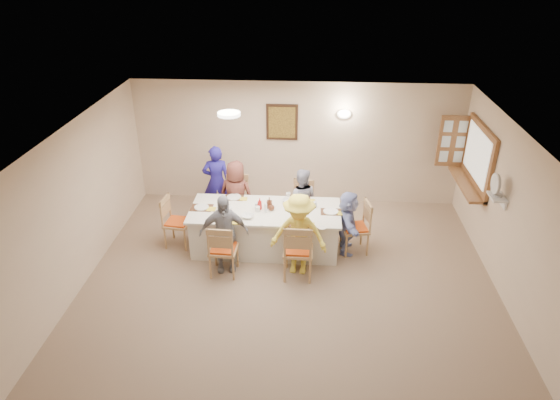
# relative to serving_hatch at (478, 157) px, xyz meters

# --- Properties ---
(ground) EXTENTS (7.00, 7.00, 0.00)m
(ground) POSITION_rel_serving_hatch_xyz_m (-3.21, -2.40, -1.50)
(ground) COLOR tan
(room_walls) EXTENTS (7.00, 7.00, 7.00)m
(room_walls) POSITION_rel_serving_hatch_xyz_m (-3.21, -2.40, 0.01)
(room_walls) COLOR beige
(room_walls) RESTS_ON ground
(wall_picture) EXTENTS (0.62, 0.05, 0.72)m
(wall_picture) POSITION_rel_serving_hatch_xyz_m (-3.51, 1.06, 0.20)
(wall_picture) COLOR black
(wall_picture) RESTS_ON room_walls
(wall_sconce) EXTENTS (0.26, 0.09, 0.18)m
(wall_sconce) POSITION_rel_serving_hatch_xyz_m (-2.31, 1.04, 0.40)
(wall_sconce) COLOR white
(wall_sconce) RESTS_ON room_walls
(ceiling_light) EXTENTS (0.36, 0.36, 0.05)m
(ceiling_light) POSITION_rel_serving_hatch_xyz_m (-4.21, -0.90, 0.97)
(ceiling_light) COLOR white
(ceiling_light) RESTS_ON room_walls
(serving_hatch) EXTENTS (0.06, 1.50, 1.15)m
(serving_hatch) POSITION_rel_serving_hatch_xyz_m (0.00, 0.00, 0.00)
(serving_hatch) COLOR #945E36
(serving_hatch) RESTS_ON room_walls
(hatch_sill) EXTENTS (0.30, 1.50, 0.05)m
(hatch_sill) POSITION_rel_serving_hatch_xyz_m (-0.12, 0.00, -0.53)
(hatch_sill) COLOR #945E36
(hatch_sill) RESTS_ON room_walls
(shutter_door) EXTENTS (0.55, 0.04, 1.00)m
(shutter_door) POSITION_rel_serving_hatch_xyz_m (-0.26, 0.76, 0.00)
(shutter_door) COLOR #945E36
(shutter_door) RESTS_ON room_walls
(fan_shelf) EXTENTS (0.22, 0.36, 0.03)m
(fan_shelf) POSITION_rel_serving_hatch_xyz_m (-0.08, -1.35, -0.10)
(fan_shelf) COLOR white
(fan_shelf) RESTS_ON room_walls
(desk_fan) EXTENTS (0.30, 0.30, 0.28)m
(desk_fan) POSITION_rel_serving_hatch_xyz_m (-0.11, -1.35, 0.05)
(desk_fan) COLOR #A5A5A8
(desk_fan) RESTS_ON fan_shelf
(dining_table) EXTENTS (2.58, 1.09, 0.76)m
(dining_table) POSITION_rel_serving_hatch_xyz_m (-3.68, -0.82, -1.12)
(dining_table) COLOR silver
(dining_table) RESTS_ON ground
(chair_back_left) EXTENTS (0.50, 0.50, 0.96)m
(chair_back_left) POSITION_rel_serving_hatch_xyz_m (-4.28, -0.02, -1.02)
(chair_back_left) COLOR tan
(chair_back_left) RESTS_ON ground
(chair_back_right) EXTENTS (0.51, 0.51, 0.90)m
(chair_back_right) POSITION_rel_serving_hatch_xyz_m (-3.08, -0.02, -1.05)
(chair_back_right) COLOR tan
(chair_back_right) RESTS_ON ground
(chair_front_left) EXTENTS (0.47, 0.47, 0.94)m
(chair_front_left) POSITION_rel_serving_hatch_xyz_m (-4.28, -1.62, -1.03)
(chair_front_left) COLOR tan
(chair_front_left) RESTS_ON ground
(chair_front_right) EXTENTS (0.49, 0.49, 1.01)m
(chair_front_right) POSITION_rel_serving_hatch_xyz_m (-3.08, -1.62, -1.00)
(chair_front_right) COLOR tan
(chair_front_right) RESTS_ON ground
(chair_left_end) EXTENTS (0.50, 0.50, 0.93)m
(chair_left_end) POSITION_rel_serving_hatch_xyz_m (-5.23, -0.82, -1.04)
(chair_left_end) COLOR tan
(chair_left_end) RESTS_ON ground
(chair_right_end) EXTENTS (0.54, 0.54, 0.95)m
(chair_right_end) POSITION_rel_serving_hatch_xyz_m (-2.13, -0.82, -1.03)
(chair_right_end) COLOR tan
(chair_right_end) RESTS_ON ground
(diner_back_left) EXTENTS (0.80, 0.64, 1.35)m
(diner_back_left) POSITION_rel_serving_hatch_xyz_m (-4.28, -0.14, -0.83)
(diner_back_left) COLOR brown
(diner_back_left) RESTS_ON ground
(diner_back_right) EXTENTS (0.66, 0.55, 1.24)m
(diner_back_right) POSITION_rel_serving_hatch_xyz_m (-3.08, -0.14, -0.88)
(diner_back_right) COLOR #9697B1
(diner_back_right) RESTS_ON ground
(diner_front_left) EXTENTS (0.90, 0.59, 1.35)m
(diner_front_left) POSITION_rel_serving_hatch_xyz_m (-4.28, -1.50, -0.82)
(diner_front_left) COLOR gray
(diner_front_left) RESTS_ON ground
(diner_front_right) EXTENTS (1.04, 0.75, 1.40)m
(diner_front_right) POSITION_rel_serving_hatch_xyz_m (-3.08, -1.50, -0.80)
(diner_front_right) COLOR #F7E046
(diner_front_right) RESTS_ON ground
(diner_right_end) EXTENTS (1.06, 0.35, 1.14)m
(diner_right_end) POSITION_rel_serving_hatch_xyz_m (-2.26, -0.82, -0.93)
(diner_right_end) COLOR #93A0DB
(diner_right_end) RESTS_ON ground
(caregiver) EXTENTS (0.63, 0.50, 1.45)m
(caregiver) POSITION_rel_serving_hatch_xyz_m (-4.73, 0.33, -0.77)
(caregiver) COLOR navy
(caregiver) RESTS_ON ground
(placemat_fl) EXTENTS (0.33, 0.25, 0.01)m
(placemat_fl) POSITION_rel_serving_hatch_xyz_m (-4.28, -1.24, -0.74)
(placemat_fl) COLOR #472B19
(placemat_fl) RESTS_ON dining_table
(plate_fl) EXTENTS (0.23, 0.23, 0.01)m
(plate_fl) POSITION_rel_serving_hatch_xyz_m (-4.28, -1.24, -0.73)
(plate_fl) COLOR white
(plate_fl) RESTS_ON dining_table
(napkin_fl) EXTENTS (0.15, 0.15, 0.01)m
(napkin_fl) POSITION_rel_serving_hatch_xyz_m (-4.10, -1.29, -0.73)
(napkin_fl) COLOR yellow
(napkin_fl) RESTS_ON dining_table
(placemat_fr) EXTENTS (0.36, 0.27, 0.01)m
(placemat_fr) POSITION_rel_serving_hatch_xyz_m (-3.08, -1.24, -0.74)
(placemat_fr) COLOR #472B19
(placemat_fr) RESTS_ON dining_table
(plate_fr) EXTENTS (0.23, 0.23, 0.01)m
(plate_fr) POSITION_rel_serving_hatch_xyz_m (-3.08, -1.24, -0.73)
(plate_fr) COLOR white
(plate_fr) RESTS_ON dining_table
(napkin_fr) EXTENTS (0.14, 0.14, 0.01)m
(napkin_fr) POSITION_rel_serving_hatch_xyz_m (-2.90, -1.29, -0.73)
(napkin_fr) COLOR yellow
(napkin_fr) RESTS_ON dining_table
(placemat_bl) EXTENTS (0.34, 0.25, 0.01)m
(placemat_bl) POSITION_rel_serving_hatch_xyz_m (-4.28, -0.40, -0.74)
(placemat_bl) COLOR #472B19
(placemat_bl) RESTS_ON dining_table
(plate_bl) EXTENTS (0.26, 0.26, 0.02)m
(plate_bl) POSITION_rel_serving_hatch_xyz_m (-4.28, -0.40, -0.73)
(plate_bl) COLOR white
(plate_bl) RESTS_ON dining_table
(napkin_bl) EXTENTS (0.13, 0.13, 0.01)m
(napkin_bl) POSITION_rel_serving_hatch_xyz_m (-4.10, -0.45, -0.73)
(napkin_bl) COLOR yellow
(napkin_bl) RESTS_ON dining_table
(placemat_br) EXTENTS (0.33, 0.25, 0.01)m
(placemat_br) POSITION_rel_serving_hatch_xyz_m (-3.08, -0.40, -0.74)
(placemat_br) COLOR #472B19
(placemat_br) RESTS_ON dining_table
(plate_br) EXTENTS (0.26, 0.26, 0.02)m
(plate_br) POSITION_rel_serving_hatch_xyz_m (-3.08, -0.40, -0.73)
(plate_br) COLOR white
(plate_br) RESTS_ON dining_table
(napkin_br) EXTENTS (0.14, 0.14, 0.01)m
(napkin_br) POSITION_rel_serving_hatch_xyz_m (-2.90, -0.45, -0.73)
(napkin_br) COLOR yellow
(napkin_br) RESTS_ON dining_table
(placemat_le) EXTENTS (0.37, 0.28, 0.01)m
(placemat_le) POSITION_rel_serving_hatch_xyz_m (-4.78, -0.82, -0.74)
(placemat_le) COLOR #472B19
(placemat_le) RESTS_ON dining_table
(plate_le) EXTENTS (0.25, 0.25, 0.02)m
(plate_le) POSITION_rel_serving_hatch_xyz_m (-4.78, -0.82, -0.73)
(plate_le) COLOR white
(plate_le) RESTS_ON dining_table
(napkin_le) EXTENTS (0.15, 0.15, 0.01)m
(napkin_le) POSITION_rel_serving_hatch_xyz_m (-4.60, -0.87, -0.73)
(napkin_le) COLOR yellow
(napkin_le) RESTS_ON dining_table
(placemat_re) EXTENTS (0.34, 0.25, 0.01)m
(placemat_re) POSITION_rel_serving_hatch_xyz_m (-2.56, -0.82, -0.74)
(placemat_re) COLOR #472B19
(placemat_re) RESTS_ON dining_table
(plate_re) EXTENTS (0.25, 0.25, 0.02)m
(plate_re) POSITION_rel_serving_hatch_xyz_m (-2.56, -0.82, -0.73)
(plate_re) COLOR white
(plate_re) RESTS_ON dining_table
(napkin_re) EXTENTS (0.13, 0.13, 0.01)m
(napkin_re) POSITION_rel_serving_hatch_xyz_m (-2.38, -0.87, -0.73)
(napkin_re) COLOR yellow
(napkin_re) RESTS_ON dining_table
(teacup_a) EXTENTS (0.13, 0.13, 0.09)m
(teacup_a) POSITION_rel_serving_hatch_xyz_m (-4.46, -1.13, -0.70)
(teacup_a) COLOR white
(teacup_a) RESTS_ON dining_table
(teacup_b) EXTENTS (0.13, 0.13, 0.08)m
(teacup_b) POSITION_rel_serving_hatch_xyz_m (-3.31, -0.30, -0.70)
(teacup_b) COLOR white
(teacup_b) RESTS_ON dining_table
(bowl_a) EXTENTS (0.27, 0.27, 0.05)m
(bowl_a) POSITION_rel_serving_hatch_xyz_m (-3.94, -1.11, -0.72)
(bowl_a) COLOR white
(bowl_a) RESTS_ON dining_table
(bowl_b) EXTENTS (0.31, 0.31, 0.06)m
(bowl_b) POSITION_rel_serving_hatch_xyz_m (-3.30, -0.54, -0.71)
(bowl_b) COLOR white
(bowl_b) RESTS_ON dining_table
(condiment_ketchup) EXTENTS (0.09, 0.09, 0.21)m
(condiment_ketchup) POSITION_rel_serving_hatch_xyz_m (-3.77, -0.80, -0.64)
(condiment_ketchup) COLOR red
(condiment_ketchup) RESTS_ON dining_table
(condiment_brown) EXTENTS (0.09, 0.09, 0.19)m
(condiment_brown) POSITION_rel_serving_hatch_xyz_m (-3.61, -0.74, -0.64)
(condiment_brown) COLOR #582B17
(condiment_brown) RESTS_ON dining_table
(condiment_malt) EXTENTS (0.18, 0.18, 0.14)m
(condiment_malt) POSITION_rel_serving_hatch_xyz_m (-3.57, -0.82, -0.67)
(condiment_malt) COLOR #582B17
(condiment_malt) RESTS_ON dining_table
(drinking_glass) EXTENTS (0.06, 0.06, 0.10)m
(drinking_glass) POSITION_rel_serving_hatch_xyz_m (-3.83, -0.77, -0.68)
(drinking_glass) COLOR silver
(drinking_glass) RESTS_ON dining_table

